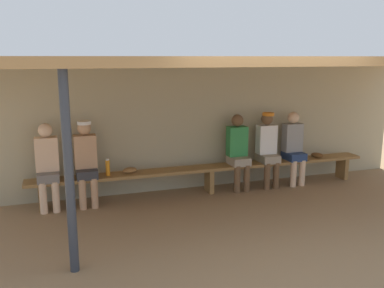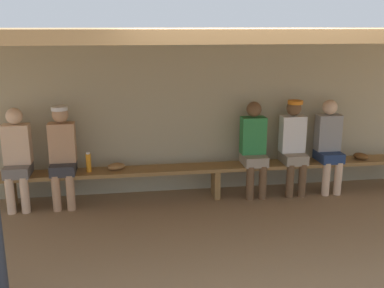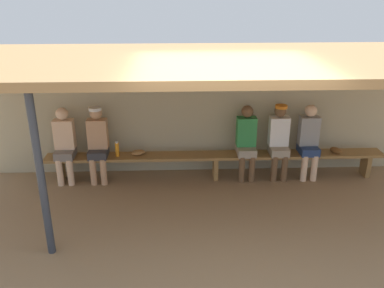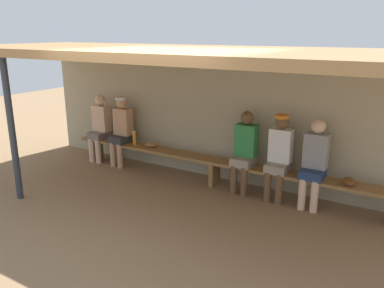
{
  "view_description": "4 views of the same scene",
  "coord_description": "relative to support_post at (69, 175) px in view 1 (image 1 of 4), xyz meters",
  "views": [
    {
      "loc": [
        -2.44,
        -4.95,
        2.31
      ],
      "look_at": [
        -0.36,
        1.42,
        0.91
      ],
      "focal_mm": 38.88,
      "sensor_mm": 36.0,
      "label": 1
    },
    {
      "loc": [
        -1.23,
        -4.31,
        2.35
      ],
      "look_at": [
        -0.36,
        1.41,
        0.82
      ],
      "focal_mm": 42.09,
      "sensor_mm": 36.0,
      "label": 2
    },
    {
      "loc": [
        -0.69,
        -5.18,
        3.38
      ],
      "look_at": [
        -0.42,
        1.45,
        0.7
      ],
      "focal_mm": 38.81,
      "sensor_mm": 36.0,
      "label": 3
    },
    {
      "loc": [
        2.96,
        -4.03,
        2.54
      ],
      "look_at": [
        -0.16,
        1.07,
        0.82
      ],
      "focal_mm": 36.7,
      "sensor_mm": 36.0,
      "label": 4
    }
  ],
  "objects": [
    {
      "name": "dugout_roof",
      "position": [
        2.36,
        1.25,
        1.16
      ],
      "size": [
        8.0,
        2.8,
        0.12
      ],
      "primitive_type": "cube",
      "color": "#9E7547",
      "rests_on": "back_wall"
    },
    {
      "name": "player_with_sunglasses",
      "position": [
        4.01,
        2.1,
        -0.37
      ],
      "size": [
        0.34,
        0.42,
        1.34
      ],
      "color": "navy",
      "rests_on": "ground"
    },
    {
      "name": "baseball_glove_worn",
      "position": [
        4.52,
        2.09,
        -0.6
      ],
      "size": [
        0.24,
        0.28,
        0.09
      ],
      "primitive_type": "ellipsoid",
      "rotation": [
        0.0,
        0.0,
        5.08
      ],
      "color": "brown",
      "rests_on": "bench"
    },
    {
      "name": "ground_plane",
      "position": [
        2.36,
        0.55,
        -1.1
      ],
      "size": [
        24.0,
        24.0,
        0.0
      ],
      "primitive_type": "plane",
      "color": "#8C6D4C"
    },
    {
      "name": "player_in_white",
      "position": [
        2.9,
        2.1,
        -0.37
      ],
      "size": [
        0.34,
        0.42,
        1.34
      ],
      "color": "gray",
      "rests_on": "ground"
    },
    {
      "name": "baseball_glove_dark_brown",
      "position": [
        0.99,
        2.13,
        -0.6
      ],
      "size": [
        0.28,
        0.24,
        0.09
      ],
      "primitive_type": "ellipsoid",
      "rotation": [
        0.0,
        0.0,
        0.36
      ],
      "color": "olive",
      "rests_on": "bench"
    },
    {
      "name": "water_bottle_orange",
      "position": [
        0.63,
        2.09,
        -0.51
      ],
      "size": [
        0.07,
        0.07,
        0.27
      ],
      "color": "orange",
      "rests_on": "bench"
    },
    {
      "name": "player_leftmost",
      "position": [
        0.3,
        2.1,
        -0.35
      ],
      "size": [
        0.34,
        0.42,
        1.34
      ],
      "color": "#333338",
      "rests_on": "ground"
    },
    {
      "name": "player_in_blue",
      "position": [
        -0.27,
        2.1,
        -0.37
      ],
      "size": [
        0.34,
        0.42,
        1.34
      ],
      "color": "slate",
      "rests_on": "ground"
    },
    {
      "name": "bench",
      "position": [
        2.36,
        2.1,
        -0.71
      ],
      "size": [
        6.0,
        0.36,
        0.46
      ],
      "color": "olive",
      "rests_on": "ground"
    },
    {
      "name": "back_wall",
      "position": [
        2.36,
        2.55,
        0.0
      ],
      "size": [
        8.0,
        0.2,
        2.2
      ],
      "primitive_type": "cube",
      "color": "tan",
      "rests_on": "ground"
    },
    {
      "name": "player_rightmost",
      "position": [
        3.48,
        2.1,
        -0.35
      ],
      "size": [
        0.34,
        0.42,
        1.34
      ],
      "color": "gray",
      "rests_on": "ground"
    },
    {
      "name": "support_post",
      "position": [
        0.0,
        0.0,
        0.0
      ],
      "size": [
        0.1,
        0.1,
        2.2
      ],
      "primitive_type": "cylinder",
      "color": "#2D333D",
      "rests_on": "ground"
    }
  ]
}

